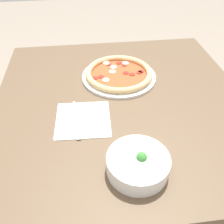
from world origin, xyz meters
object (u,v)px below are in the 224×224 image
at_px(bowl, 138,163).
at_px(fork, 91,118).
at_px(knife, 76,118).
at_px(pizza, 119,74).

height_order(bowl, fork, bowl).
bearing_deg(knife, bowl, 31.07).
bearing_deg(bowl, knife, -54.97).
bearing_deg(fork, pizza, 147.66).
bearing_deg(bowl, fork, -63.48).
xyz_separation_m(pizza, knife, (0.20, 0.26, -0.01)).
bearing_deg(pizza, knife, 52.48).
bearing_deg(fork, knife, -101.28).
bearing_deg(pizza, bowl, 87.80).
bearing_deg(bowl, pizza, -92.20).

